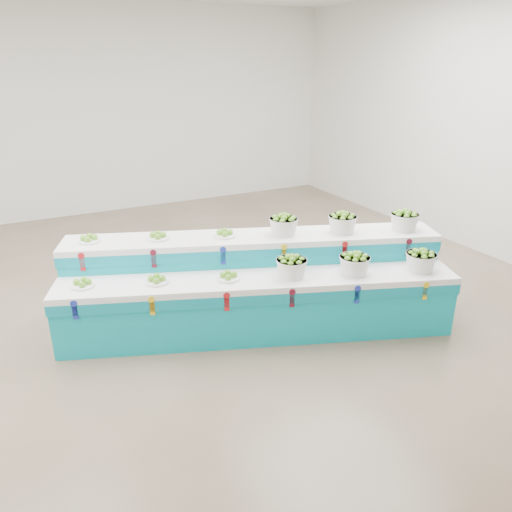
% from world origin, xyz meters
% --- Properties ---
extents(ground, '(10.00, 10.00, 0.00)m').
position_xyz_m(ground, '(0.00, 0.00, 0.00)').
color(ground, brown).
rests_on(ground, ground).
extents(back_wall, '(10.00, 0.00, 10.00)m').
position_xyz_m(back_wall, '(0.00, 5.00, 2.00)').
color(back_wall, silver).
rests_on(back_wall, ground).
extents(display_stand, '(4.54, 2.60, 1.02)m').
position_xyz_m(display_stand, '(0.65, -0.59, 0.51)').
color(display_stand, '#0CA0AF').
rests_on(display_stand, ground).
extents(plate_lower_left, '(0.32, 0.32, 0.10)m').
position_xyz_m(plate_lower_left, '(-1.20, -0.19, 0.77)').
color(plate_lower_left, white).
rests_on(plate_lower_left, display_stand).
extents(plate_lower_mid, '(0.32, 0.32, 0.10)m').
position_xyz_m(plate_lower_mid, '(-0.48, -0.46, 0.77)').
color(plate_lower_mid, white).
rests_on(plate_lower_mid, display_stand).
extents(plate_lower_right, '(0.32, 0.32, 0.10)m').
position_xyz_m(plate_lower_right, '(0.24, -0.73, 0.77)').
color(plate_lower_right, white).
rests_on(plate_lower_right, display_stand).
extents(basket_lower_left, '(0.44, 0.44, 0.24)m').
position_xyz_m(basket_lower_left, '(0.89, -0.97, 0.84)').
color(basket_lower_left, silver).
rests_on(basket_lower_left, display_stand).
extents(basket_lower_mid, '(0.44, 0.44, 0.24)m').
position_xyz_m(basket_lower_mid, '(1.56, -1.22, 0.84)').
color(basket_lower_mid, silver).
rests_on(basket_lower_mid, display_stand).
extents(basket_lower_right, '(0.44, 0.44, 0.24)m').
position_xyz_m(basket_lower_right, '(2.28, -1.49, 0.84)').
color(basket_lower_right, silver).
rests_on(basket_lower_right, display_stand).
extents(plate_upper_left, '(0.32, 0.32, 0.10)m').
position_xyz_m(plate_upper_left, '(-1.01, 0.32, 1.07)').
color(plate_upper_left, white).
rests_on(plate_upper_left, display_stand).
extents(plate_upper_mid, '(0.32, 0.32, 0.10)m').
position_xyz_m(plate_upper_mid, '(-0.29, 0.05, 1.07)').
color(plate_upper_mid, white).
rests_on(plate_upper_mid, display_stand).
extents(plate_upper_right, '(0.32, 0.32, 0.10)m').
position_xyz_m(plate_upper_right, '(0.43, -0.22, 1.07)').
color(plate_upper_right, white).
rests_on(plate_upper_right, display_stand).
extents(basket_upper_left, '(0.44, 0.44, 0.24)m').
position_xyz_m(basket_upper_left, '(1.08, -0.46, 1.14)').
color(basket_upper_left, silver).
rests_on(basket_upper_left, display_stand).
extents(basket_upper_mid, '(0.44, 0.44, 0.24)m').
position_xyz_m(basket_upper_mid, '(1.75, -0.70, 1.14)').
color(basket_upper_mid, silver).
rests_on(basket_upper_mid, display_stand).
extents(basket_upper_right, '(0.44, 0.44, 0.24)m').
position_xyz_m(basket_upper_right, '(2.47, -0.97, 1.14)').
color(basket_upper_right, silver).
rests_on(basket_upper_right, display_stand).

